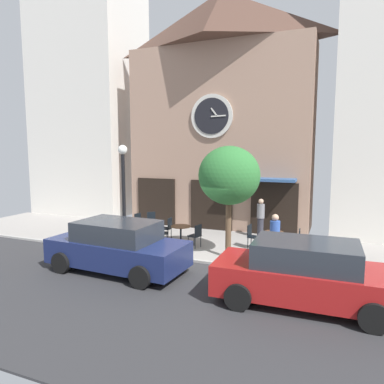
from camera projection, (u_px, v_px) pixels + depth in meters
name	position (u px, v px, depth m)	size (l,w,h in m)	color
ground_plane	(181.00, 270.00, 10.96)	(25.04, 11.37, 0.13)	gray
clock_building	(221.00, 107.00, 16.98)	(8.63, 3.83, 11.06)	#9E7A66
neighbor_building_left	(90.00, 94.00, 20.77)	(5.75, 4.20, 13.91)	silver
street_lamp	(124.00, 194.00, 13.75)	(0.36, 0.36, 3.89)	black
street_tree	(229.00, 176.00, 11.86)	(2.10, 1.89, 3.85)	brown
cafe_table_leftmost	(151.00, 226.00, 15.06)	(0.60, 0.60, 0.72)	black
cafe_table_rightmost	(181.00, 231.00, 13.92)	(0.79, 0.79, 0.72)	black
cafe_table_near_curb	(274.00, 238.00, 12.87)	(0.68, 0.68, 0.74)	black
cafe_chair_right_end	(152.00, 220.00, 15.92)	(0.57, 0.57, 0.90)	black
cafe_chair_near_tree	(168.00, 227.00, 14.62)	(0.42, 0.42, 0.90)	black
cafe_chair_under_awning	(252.00, 235.00, 13.27)	(0.45, 0.45, 0.90)	black
cafe_chair_facing_wall	(297.00, 239.00, 12.56)	(0.43, 0.43, 0.90)	black
cafe_chair_facing_street	(139.00, 222.00, 15.60)	(0.48, 0.48, 0.90)	black
cafe_chair_outer	(196.00, 234.00, 13.34)	(0.50, 0.50, 0.90)	black
cafe_chair_left_end	(160.00, 231.00, 13.83)	(0.53, 0.53, 0.90)	black
cafe_chair_curbside	(143.00, 228.00, 14.31)	(0.49, 0.49, 0.90)	black
pedestrian_blue	(275.00, 239.00, 11.34)	(0.42, 0.42, 1.67)	#2D2D38
pedestrian_grey	(261.00, 218.00, 14.81)	(0.45, 0.45, 1.67)	#2D2D38
parked_car_navy	(118.00, 247.00, 10.81)	(4.38, 2.19, 1.55)	navy
parked_car_red	(305.00, 274.00, 8.45)	(4.34, 2.09, 1.55)	maroon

